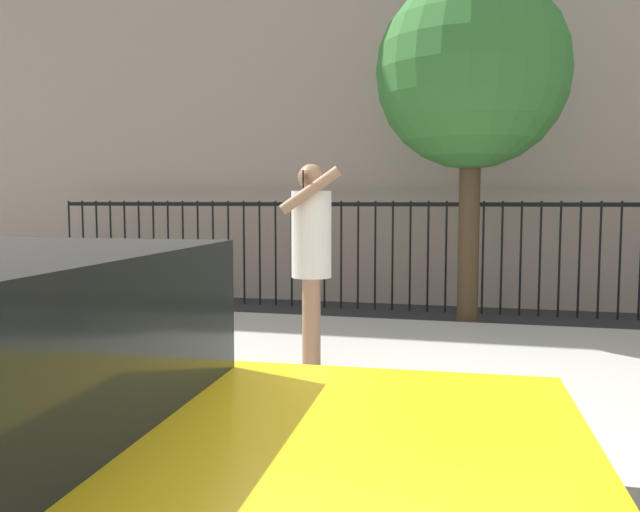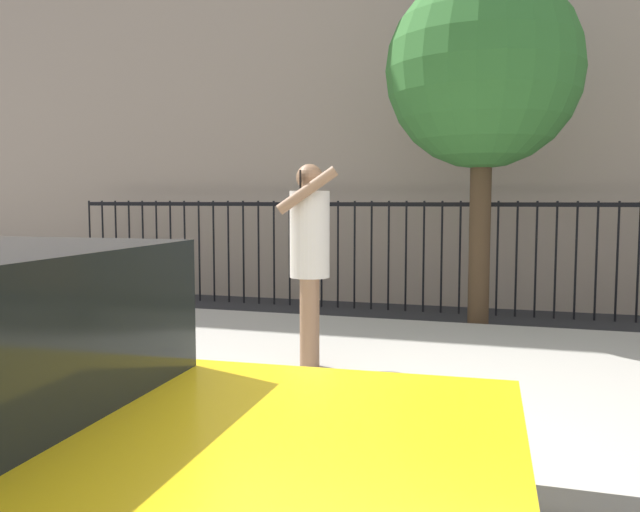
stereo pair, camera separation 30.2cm
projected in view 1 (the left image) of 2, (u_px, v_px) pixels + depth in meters
ground_plane at (363, 486)px, 3.67m from camera, size 60.00×60.00×0.00m
sidewalk at (407, 373)px, 5.79m from camera, size 28.00×4.40×0.15m
iron_fence at (437, 241)px, 9.28m from camera, size 12.03×0.04×1.60m
pedestrian_on_phone at (312, 251)px, 5.55m from camera, size 0.52×0.70×1.77m
street_tree_near at (472, 74)px, 7.81m from camera, size 2.32×2.32×4.30m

